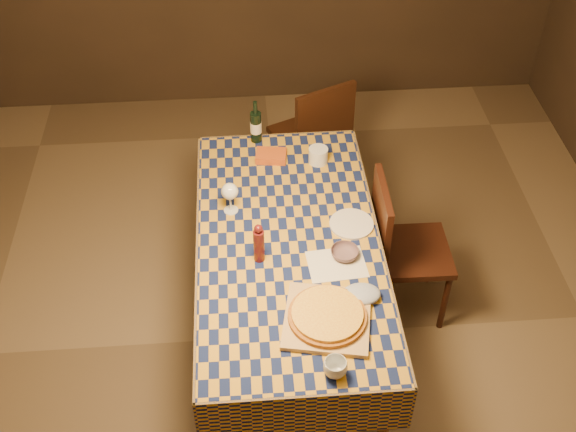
{
  "coord_description": "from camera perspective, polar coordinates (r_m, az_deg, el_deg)",
  "views": [
    {
      "loc": [
        -0.21,
        -2.59,
        3.36
      ],
      "look_at": [
        0.0,
        0.05,
        0.9
      ],
      "focal_mm": 45.0,
      "sensor_mm": 36.0,
      "label": 1
    }
  ],
  "objects": [
    {
      "name": "bowl",
      "position": [
        3.59,
        4.49,
        -2.94
      ],
      "size": [
        0.15,
        0.15,
        0.04
      ],
      "primitive_type": "imported",
      "rotation": [
        0.0,
        0.0,
        0.07
      ],
      "color": "#614A52",
      "rests_on": "dining_table"
    },
    {
      "name": "tumbler",
      "position": [
        3.12,
        3.75,
        -11.88
      ],
      "size": [
        0.13,
        0.13,
        0.08
      ],
      "primitive_type": "imported",
      "rotation": [
        0.0,
        0.0,
        -0.28
      ],
      "color": "silver",
      "rests_on": "dining_table"
    },
    {
      "name": "wine_bottle",
      "position": [
        4.26,
        -2.56,
        7.1
      ],
      "size": [
        0.08,
        0.08,
        0.27
      ],
      "color": "black",
      "rests_on": "dining_table"
    },
    {
      "name": "cutting_board",
      "position": [
        3.32,
        3.11,
        -8.12
      ],
      "size": [
        0.45,
        0.45,
        0.02
      ],
      "primitive_type": "cube",
      "rotation": [
        0.0,
        0.0,
        -0.2
      ],
      "color": "tan",
      "rests_on": "dining_table"
    },
    {
      "name": "takeout_container",
      "position": [
        4.16,
        -1.34,
        4.77
      ],
      "size": [
        0.19,
        0.14,
        0.04
      ],
      "primitive_type": "cube",
      "rotation": [
        0.0,
        0.0,
        -0.14
      ],
      "color": "#B94B18",
      "rests_on": "dining_table"
    },
    {
      "name": "wine_glass",
      "position": [
        3.76,
        -4.63,
        1.87
      ],
      "size": [
        0.09,
        0.09,
        0.18
      ],
      "color": "silver",
      "rests_on": "dining_table"
    },
    {
      "name": "pizza",
      "position": [
        3.3,
        3.12,
        -7.8
      ],
      "size": [
        0.43,
        0.43,
        0.04
      ],
      "color": "#965519",
      "rests_on": "cutting_board"
    },
    {
      "name": "flour_patch",
      "position": [
        3.56,
        3.87,
        -3.82
      ],
      "size": [
        0.3,
        0.24,
        0.0
      ],
      "primitive_type": "cube",
      "rotation": [
        0.0,
        0.0,
        0.08
      ],
      "color": "silver",
      "rests_on": "dining_table"
    },
    {
      "name": "flour_bag",
      "position": [
        3.41,
        5.82,
        -6.16
      ],
      "size": [
        0.19,
        0.14,
        0.05
      ],
      "primitive_type": "ellipsoid",
      "rotation": [
        0.0,
        0.0,
        0.04
      ],
      "color": "#929FBB",
      "rests_on": "dining_table"
    },
    {
      "name": "dining_table",
      "position": [
        3.72,
        0.06,
        -2.85
      ],
      "size": [
        0.94,
        1.84,
        0.77
      ],
      "color": "brown",
      "rests_on": "ground"
    },
    {
      "name": "chair_far",
      "position": [
        4.78,
        2.14,
        6.5
      ],
      "size": [
        0.56,
        0.56,
        0.93
      ],
      "color": "black",
      "rests_on": "ground"
    },
    {
      "name": "pepper_mill",
      "position": [
        3.51,
        -2.32,
        -2.2
      ],
      "size": [
        0.07,
        0.07,
        0.23
      ],
      "color": "#4A1113",
      "rests_on": "dining_table"
    },
    {
      "name": "room",
      "position": [
        3.28,
        0.07,
        5.17
      ],
      "size": [
        5.0,
        5.1,
        2.7
      ],
      "color": "brown",
      "rests_on": "ground"
    },
    {
      "name": "chair_right",
      "position": [
        4.05,
        8.73,
        -2.16
      ],
      "size": [
        0.43,
        0.43,
        0.93
      ],
      "color": "black",
      "rests_on": "ground"
    },
    {
      "name": "white_plate",
      "position": [
        3.76,
        5.04,
        -0.64
      ],
      "size": [
        0.28,
        0.28,
        0.01
      ],
      "primitive_type": "cylinder",
      "rotation": [
        0.0,
        0.0,
        0.26
      ],
      "color": "silver",
      "rests_on": "dining_table"
    },
    {
      "name": "deli_tub",
      "position": [
        4.12,
        2.4,
        4.81
      ],
      "size": [
        0.11,
        0.11,
        0.09
      ],
      "primitive_type": "cylinder",
      "rotation": [
        0.0,
        0.0,
        -0.04
      ],
      "color": "white",
      "rests_on": "dining_table"
    }
  ]
}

